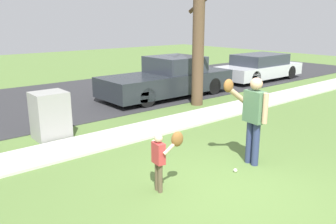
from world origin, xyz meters
TOP-DOWN VIEW (x-y plane):
  - ground_plane at (0.00, 3.50)m, footprint 48.00×48.00m
  - sidewalk_strip at (0.00, 3.60)m, footprint 36.00×1.20m
  - road_surface at (0.00, 8.60)m, footprint 36.00×6.80m
  - person_adult at (1.14, 0.49)m, footprint 0.70×0.72m
  - person_child at (-0.93, 0.71)m, footprint 0.45×0.45m
  - baseball at (0.60, 0.41)m, footprint 0.07×0.07m
  - utility_cabinet at (-1.30, 4.63)m, footprint 0.80×0.72m
  - street_tree_near at (3.91, 4.82)m, footprint 1.85×1.88m
  - parked_pickup_dark at (4.03, 6.49)m, footprint 5.20×1.95m
  - parked_sedan_silver at (9.74, 6.52)m, footprint 4.60×1.80m

SIDE VIEW (x-z plane):
  - ground_plane at x=0.00m, z-range 0.00..0.00m
  - road_surface at x=0.00m, z-range 0.00..0.02m
  - sidewalk_strip at x=0.00m, z-range 0.00..0.06m
  - baseball at x=0.60m, z-range 0.00..0.07m
  - utility_cabinet at x=-1.30m, z-range 0.00..1.16m
  - parked_sedan_silver at x=9.74m, z-range 0.01..1.23m
  - parked_pickup_dark at x=4.03m, z-range -0.06..1.41m
  - person_child at x=-0.93m, z-range 0.16..1.22m
  - person_adult at x=1.14m, z-range 0.20..1.97m
  - street_tree_near at x=3.91m, z-range 0.17..5.62m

